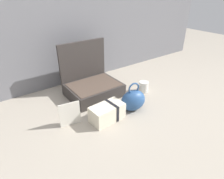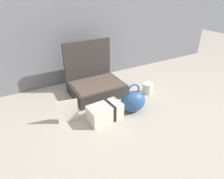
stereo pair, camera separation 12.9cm
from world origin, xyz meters
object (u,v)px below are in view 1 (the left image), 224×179
Objects in this scene: cream_toiletry_bag at (108,112)px; info_card_left at (70,114)px; open_suitcase at (92,84)px; coffee_mug at (143,87)px; teal_pouch_handbag at (133,100)px.

info_card_left is at bearing 157.34° from cream_toiletry_bag.
cream_toiletry_bag is at bearing -104.73° from open_suitcase.
open_suitcase is 0.42m from coffee_mug.
coffee_mug is at bearing 31.03° from teal_pouch_handbag.
info_card_left is (-0.22, 0.09, 0.03)m from cream_toiletry_bag.
open_suitcase reaches higher than coffee_mug.
info_card_left reaches higher than coffee_mug.
coffee_mug is (0.25, 0.15, -0.03)m from teal_pouch_handbag.
cream_toiletry_bag is 2.00× the size of coffee_mug.
open_suitcase is 0.41m from info_card_left.
open_suitcase reaches higher than info_card_left.
teal_pouch_handbag is 1.32× the size of info_card_left.
info_card_left reaches higher than cream_toiletry_bag.
info_card_left is (-0.43, 0.10, 0.00)m from teal_pouch_handbag.
coffee_mug is 0.68m from info_card_left.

